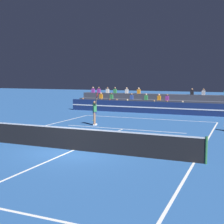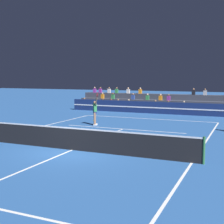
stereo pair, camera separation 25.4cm
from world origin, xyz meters
name	(u,v)px [view 1 (the left image)]	position (x,y,z in m)	size (l,w,h in m)	color
ground_plane	(74,150)	(0.00, 0.00, 0.00)	(120.00, 120.00, 0.00)	#285699
court_lines	(74,150)	(0.00, 0.00, 0.00)	(11.10, 23.90, 0.01)	white
tennis_net	(74,139)	(0.00, 0.00, 0.54)	(12.00, 0.10, 1.10)	#2D6B38
sponsor_banner_wall	(158,108)	(0.00, 15.62, 0.55)	(18.00, 0.26, 1.10)	navy
bleacher_stand	(165,104)	(-0.01, 18.16, 0.65)	(18.50, 2.85, 2.28)	#383D4C
tennis_player	(95,111)	(-2.41, 7.17, 0.98)	(0.80, 0.96, 2.40)	#9E7051
tennis_ball	(93,120)	(-3.48, 9.06, 0.03)	(0.07, 0.07, 0.07)	#C6DB33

